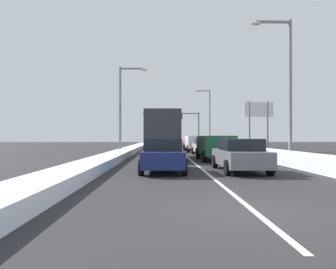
% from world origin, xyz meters
% --- Properties ---
extents(ground_plane, '(131.88, 131.88, 0.00)m').
position_xyz_m(ground_plane, '(0.00, 20.29, 0.00)').
color(ground_plane, '#28282B').
extents(lane_stripe_between_right_lane_and_center_lane, '(0.14, 55.79, 0.01)m').
position_xyz_m(lane_stripe_between_right_lane_and_center_lane, '(-0.00, 25.36, 0.00)').
color(lane_stripe_between_right_lane_and_center_lane, silver).
rests_on(lane_stripe_between_right_lane_and_center_lane, ground).
extents(snow_bank_right_shoulder, '(1.22, 55.79, 0.76)m').
position_xyz_m(snow_bank_right_shoulder, '(5.30, 25.36, 0.38)').
color(snow_bank_right_shoulder, silver).
rests_on(snow_bank_right_shoulder, ground).
extents(snow_bank_left_shoulder, '(1.55, 55.79, 0.47)m').
position_xyz_m(snow_bank_left_shoulder, '(-5.30, 25.36, 0.24)').
color(snow_bank_left_shoulder, silver).
rests_on(snow_bank_left_shoulder, ground).
extents(sedan_gray_right_lane_nearest, '(2.00, 4.50, 1.51)m').
position_xyz_m(sedan_gray_right_lane_nearest, '(1.62, 7.50, 0.76)').
color(sedan_gray_right_lane_nearest, slate).
rests_on(sedan_gray_right_lane_nearest, ground).
extents(suv_green_right_lane_second, '(2.16, 4.90, 1.67)m').
position_xyz_m(suv_green_right_lane_second, '(1.63, 14.27, 1.02)').
color(suv_green_right_lane_second, '#1E5633').
rests_on(suv_green_right_lane_second, ground).
extents(sedan_silver_right_lane_third, '(2.00, 4.50, 1.51)m').
position_xyz_m(sedan_silver_right_lane_third, '(1.82, 20.36, 0.76)').
color(sedan_silver_right_lane_third, '#B7BABF').
rests_on(sedan_silver_right_lane_third, ground).
extents(suv_white_right_lane_fourth, '(2.16, 4.90, 1.67)m').
position_xyz_m(suv_white_right_lane_fourth, '(1.63, 26.12, 1.02)').
color(suv_white_right_lane_fourth, silver).
rests_on(suv_white_right_lane_fourth, ground).
extents(sedan_red_right_lane_fifth, '(2.00, 4.50, 1.51)m').
position_xyz_m(sedan_red_right_lane_fifth, '(1.78, 32.10, 0.76)').
color(sedan_red_right_lane_fifth, maroon).
rests_on(sedan_red_right_lane_fifth, ground).
extents(sedan_navy_center_lane_nearest, '(2.00, 4.50, 1.51)m').
position_xyz_m(sedan_navy_center_lane_nearest, '(-1.94, 7.60, 0.76)').
color(sedan_navy_center_lane_nearest, navy).
rests_on(sedan_navy_center_lane_nearest, ground).
extents(box_truck_center_lane_second, '(2.53, 7.20, 3.36)m').
position_xyz_m(box_truck_center_lane_second, '(-1.94, 15.77, 1.90)').
color(box_truck_center_lane_second, black).
rests_on(box_truck_center_lane_second, ground).
extents(sedan_maroon_center_lane_third, '(2.00, 4.50, 1.51)m').
position_xyz_m(sedan_maroon_center_lane_third, '(-1.93, 24.55, 0.76)').
color(sedan_maroon_center_lane_third, maroon).
rests_on(sedan_maroon_center_lane_third, ground).
extents(sedan_charcoal_center_lane_fourth, '(2.00, 4.50, 1.51)m').
position_xyz_m(sedan_charcoal_center_lane_fourth, '(-1.77, 30.13, 0.76)').
color(sedan_charcoal_center_lane_fourth, '#38383D').
rests_on(sedan_charcoal_center_lane_fourth, ground).
extents(sedan_tan_center_lane_fifth, '(2.00, 4.50, 1.51)m').
position_xyz_m(sedan_tan_center_lane_fifth, '(-1.89, 37.12, 0.76)').
color(sedan_tan_center_lane_fifth, '#937F60').
rests_on(sedan_tan_center_lane_fifth, ground).
extents(traffic_light_gantry, '(10.60, 0.47, 6.20)m').
position_xyz_m(traffic_light_gantry, '(1.18, 50.71, 4.72)').
color(traffic_light_gantry, slate).
rests_on(traffic_light_gantry, ground).
extents(street_lamp_right_near, '(2.66, 0.36, 9.04)m').
position_xyz_m(street_lamp_right_near, '(5.83, 12.68, 5.35)').
color(street_lamp_right_near, gray).
rests_on(street_lamp_right_near, ground).
extents(street_lamp_right_mid, '(2.66, 0.36, 9.20)m').
position_xyz_m(street_lamp_right_mid, '(5.47, 43.11, 5.43)').
color(street_lamp_right_mid, gray).
rests_on(street_lamp_right_mid, ground).
extents(street_lamp_left_mid, '(2.66, 0.36, 8.02)m').
position_xyz_m(street_lamp_left_mid, '(-5.45, 21.68, 4.81)').
color(street_lamp_left_mid, gray).
rests_on(street_lamp_left_mid, ground).
extents(roadside_sign_right, '(3.20, 0.16, 5.50)m').
position_xyz_m(roadside_sign_right, '(8.62, 26.82, 4.02)').
color(roadside_sign_right, '#59595B').
rests_on(roadside_sign_right, ground).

